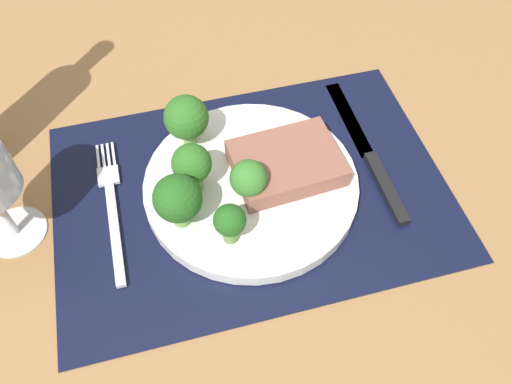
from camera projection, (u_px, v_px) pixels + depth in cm
name	position (u px, v px, depth cm)	size (l,w,h in cm)	color
ground_plane	(251.00, 198.00, 59.39)	(140.00, 110.00, 3.00)	#996D42
placemat	(251.00, 190.00, 58.04)	(43.92, 30.64, 0.30)	black
plate	(251.00, 185.00, 57.27)	(23.90, 23.90, 1.60)	white
steak	(286.00, 163.00, 56.57)	(11.62, 8.78, 2.34)	#8C5647
broccoli_near_steak	(186.00, 118.00, 56.80)	(5.05, 5.05, 6.53)	#6B994C
broccoli_back_left	(249.00, 179.00, 53.02)	(4.00, 4.00, 5.09)	#5B8942
broccoli_center	(192.00, 165.00, 53.23)	(4.26, 4.26, 6.05)	#6B994C
broccoli_near_fork	(230.00, 222.00, 49.88)	(3.29, 3.29, 4.97)	#5B8942
broccoli_front_edge	(178.00, 199.00, 50.42)	(4.98, 4.98, 6.54)	#6B994C
fork	(112.00, 206.00, 56.23)	(2.40, 19.20, 0.50)	silver
knife	(371.00, 158.00, 60.16)	(1.80, 23.00, 0.80)	black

